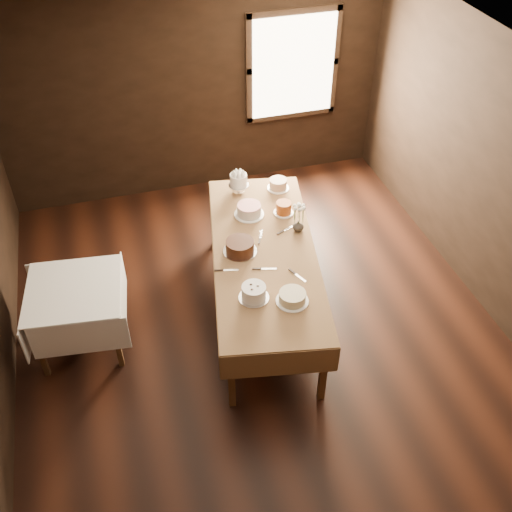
# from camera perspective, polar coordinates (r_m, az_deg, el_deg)

# --- Properties ---
(floor) EXTENTS (5.00, 6.00, 0.01)m
(floor) POSITION_cam_1_polar(r_m,az_deg,el_deg) (6.35, 0.51, -7.63)
(floor) COLOR black
(floor) RESTS_ON ground
(ceiling) EXTENTS (5.00, 6.00, 0.01)m
(ceiling) POSITION_cam_1_polar(r_m,az_deg,el_deg) (4.64, 0.72, 15.92)
(ceiling) COLOR beige
(ceiling) RESTS_ON wall_back
(wall_back) EXTENTS (5.00, 0.02, 2.80)m
(wall_back) POSITION_cam_1_polar(r_m,az_deg,el_deg) (7.88, -5.91, 15.46)
(wall_back) COLOR black
(wall_back) RESTS_ON ground
(wall_right) EXTENTS (0.02, 6.00, 2.80)m
(wall_right) POSITION_cam_1_polar(r_m,az_deg,el_deg) (6.43, 22.58, 6.00)
(wall_right) COLOR black
(wall_right) RESTS_ON ground
(window) EXTENTS (1.10, 0.05, 1.30)m
(window) POSITION_cam_1_polar(r_m,az_deg,el_deg) (8.05, 3.60, 17.72)
(window) COLOR #FFEABF
(window) RESTS_ON wall_back
(display_table) EXTENTS (1.53, 2.82, 0.83)m
(display_table) POSITION_cam_1_polar(r_m,az_deg,el_deg) (6.11, 0.79, 0.04)
(display_table) COLOR #452A14
(display_table) RESTS_ON ground
(side_table) EXTENTS (1.01, 1.01, 0.77)m
(side_table) POSITION_cam_1_polar(r_m,az_deg,el_deg) (6.06, -17.06, -3.68)
(side_table) COLOR #452A14
(side_table) RESTS_ON ground
(cake_meringue) EXTENTS (0.28, 0.28, 0.25)m
(cake_meringue) POSITION_cam_1_polar(r_m,az_deg,el_deg) (6.84, -1.68, 6.94)
(cake_meringue) COLOR silver
(cake_meringue) RESTS_ON display_table
(cake_speckled) EXTENTS (0.26, 0.26, 0.12)m
(cake_speckled) POSITION_cam_1_polar(r_m,az_deg,el_deg) (6.94, 2.14, 6.90)
(cake_speckled) COLOR white
(cake_speckled) RESTS_ON display_table
(cake_lattice) EXTENTS (0.37, 0.37, 0.12)m
(cake_lattice) POSITION_cam_1_polar(r_m,az_deg,el_deg) (6.51, -0.67, 4.39)
(cake_lattice) COLOR white
(cake_lattice) RESTS_ON display_table
(cake_caramel) EXTENTS (0.24, 0.24, 0.14)m
(cake_caramel) POSITION_cam_1_polar(r_m,az_deg,el_deg) (6.54, 2.68, 4.60)
(cake_caramel) COLOR white
(cake_caramel) RESTS_ON display_table
(cake_chocolate) EXTENTS (0.41, 0.41, 0.14)m
(cake_chocolate) POSITION_cam_1_polar(r_m,az_deg,el_deg) (6.02, -1.55, 0.88)
(cake_chocolate) COLOR silver
(cake_chocolate) RESTS_ON display_table
(cake_swirl) EXTENTS (0.32, 0.32, 0.15)m
(cake_swirl) POSITION_cam_1_polar(r_m,az_deg,el_deg) (5.52, -0.21, -3.56)
(cake_swirl) COLOR silver
(cake_swirl) RESTS_ON display_table
(cake_cream) EXTENTS (0.34, 0.34, 0.11)m
(cake_cream) POSITION_cam_1_polar(r_m,az_deg,el_deg) (5.51, 3.51, -4.01)
(cake_cream) COLOR white
(cake_cream) RESTS_ON display_table
(cake_server_a) EXTENTS (0.24, 0.09, 0.01)m
(cake_server_a) POSITION_cam_1_polar(r_m,az_deg,el_deg) (5.86, 1.25, -1.23)
(cake_server_a) COLOR silver
(cake_server_a) RESTS_ON display_table
(cake_server_b) EXTENTS (0.12, 0.23, 0.01)m
(cake_server_b) POSITION_cam_1_polar(r_m,az_deg,el_deg) (5.78, 4.30, -2.10)
(cake_server_b) COLOR silver
(cake_server_b) RESTS_ON display_table
(cake_server_c) EXTENTS (0.12, 0.23, 0.01)m
(cake_server_c) POSITION_cam_1_polar(r_m,az_deg,el_deg) (6.27, 0.46, 2.11)
(cake_server_c) COLOR silver
(cake_server_c) RESTS_ON display_table
(cake_server_d) EXTENTS (0.23, 0.12, 0.01)m
(cake_server_d) POSITION_cam_1_polar(r_m,az_deg,el_deg) (6.36, 3.16, 2.69)
(cake_server_d) COLOR silver
(cake_server_d) RESTS_ON display_table
(cake_server_e) EXTENTS (0.24, 0.08, 0.01)m
(cake_server_e) POSITION_cam_1_polar(r_m,az_deg,el_deg) (5.85, -2.41, -1.35)
(cake_server_e) COLOR silver
(cake_server_e) RESTS_ON display_table
(flower_vase) EXTENTS (0.16, 0.16, 0.13)m
(flower_vase) POSITION_cam_1_polar(r_m,az_deg,el_deg) (6.31, 4.08, 2.92)
(flower_vase) COLOR #2D2823
(flower_vase) RESTS_ON display_table
(flower_bouquet) EXTENTS (0.14, 0.14, 0.20)m
(flower_bouquet) POSITION_cam_1_polar(r_m,az_deg,el_deg) (6.20, 4.16, 4.25)
(flower_bouquet) COLOR white
(flower_bouquet) RESTS_ON flower_vase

